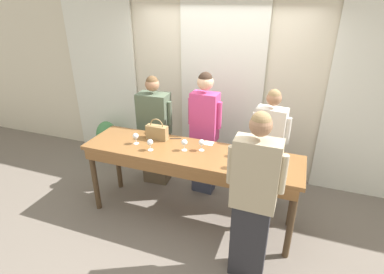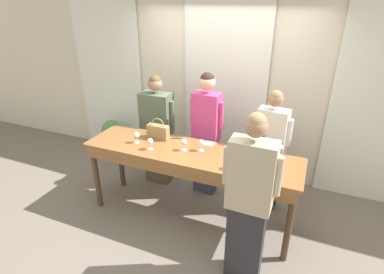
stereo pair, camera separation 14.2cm
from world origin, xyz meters
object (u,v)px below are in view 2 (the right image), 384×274
Objects in this scene: guest_olive_jacket at (158,131)px; potted_plant at (112,136)px; wine_glass_front_left at (150,142)px; wine_bottle at (262,149)px; wine_glass_back_left at (237,149)px; wine_glass_front_mid at (184,143)px; wine_glass_center_right at (137,135)px; wine_glass_center_left at (201,143)px; handbag at (158,131)px; guest_cream_sweater at (270,150)px; tasting_bar at (189,160)px; host_pouring at (249,201)px; wine_glass_front_right at (280,148)px; guest_pink_top at (206,133)px; wine_glass_center_mid at (233,160)px.

potted_plant is (-1.13, 0.38, -0.44)m from guest_olive_jacket.
guest_olive_jacket is at bearing 113.55° from wine_glass_front_left.
wine_bottle is 2.42× the size of wine_glass_back_left.
wine_glass_front_mid and wine_glass_center_right have the same top height.
wine_glass_front_mid is 0.20m from wine_glass_center_left.
guest_olive_jacket reaches higher than wine_glass_back_left.
handbag is 1.97× the size of wine_glass_front_mid.
guest_cream_sweater is (1.34, 0.45, -0.22)m from handbag.
wine_glass_center_right is at bearing -176.34° from wine_glass_front_mid.
host_pouring reaches higher than tasting_bar.
guest_olive_jacket is (-0.27, 0.45, -0.23)m from handbag.
wine_glass_front_right is at bearing -10.76° from guest_olive_jacket.
handbag is at bearing -136.72° from guest_pink_top.
potted_plant is (-2.48, 1.19, -0.67)m from wine_glass_center_mid.
tasting_bar is at bearing -39.89° from guest_olive_jacket.
guest_olive_jacket is at bearing 162.98° from wine_bottle.
guest_cream_sweater is at bearing 0.00° from guest_olive_jacket.
wine_glass_front_mid is 1.00× the size of wine_glass_center_right.
guest_pink_top is at bearing 124.98° from host_pouring.
wine_glass_back_left is (1.23, 0.12, 0.00)m from wine_glass_center_right.
wine_bottle is at bearing 12.48° from wine_glass_front_left.
guest_cream_sweater is at bearing 18.72° from handbag.
wine_bottle is at bearing 54.71° from wine_glass_center_mid.
guest_pink_top is (-0.15, 0.56, -0.13)m from wine_glass_center_left.
guest_cream_sweater reaches higher than wine_glass_center_left.
host_pouring is at bearing -37.48° from guest_olive_jacket.
wine_glass_front_left is at bearing 176.90° from wine_glass_center_mid.
guest_olive_jacket is 1.27m from potted_plant.
wine_bottle is 1.31m from handbag.
wine_glass_front_mid is at bearing -170.65° from wine_bottle.
potted_plant is (-2.45, 0.93, -0.67)m from wine_glass_back_left.
wine_glass_front_mid and wine_glass_center_left have the same top height.
wine_glass_front_left is at bearing -37.77° from potted_plant.
wine_bottle is 0.20× the size of guest_olive_jacket.
wine_glass_front_left is at bearing 159.48° from host_pouring.
wine_glass_front_mid is 0.08× the size of host_pouring.
host_pouring is at bearing -43.33° from wine_glass_center_left.
wine_bottle is at bearing 11.52° from tasting_bar.
wine_glass_back_left is (-0.26, -0.07, -0.02)m from wine_bottle.
wine_glass_center_mid is (0.45, -0.26, -0.00)m from wine_glass_center_left.
guest_pink_top is (0.66, 0.67, -0.13)m from wine_glass_center_right.
guest_pink_top is (0.75, -0.00, 0.10)m from guest_olive_jacket.
wine_glass_center_left is at bearing -75.40° from guest_pink_top.
tasting_bar is 0.50m from wine_glass_front_left.
wine_glass_center_right is (-0.24, 0.09, 0.00)m from wine_glass_front_left.
wine_glass_center_mid is (1.08, -0.36, 0.00)m from handbag.
tasting_bar is at bearing -142.08° from guest_cream_sweater.
wine_glass_front_right is at bearing 49.96° from wine_glass_center_mid.
wine_glass_front_left is 1.01m from wine_glass_back_left.
handbag is (-0.51, 0.19, 0.20)m from tasting_bar.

